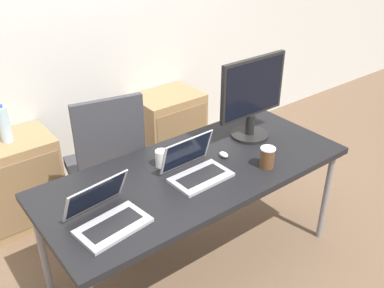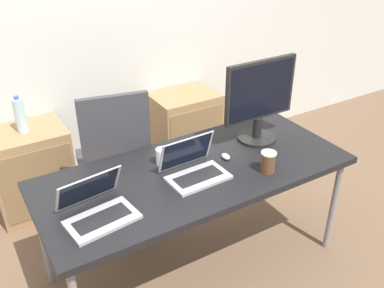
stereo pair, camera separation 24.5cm
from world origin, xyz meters
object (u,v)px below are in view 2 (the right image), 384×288
(monitor, at_px, (260,100))
(laptop_left, at_px, (194,169))
(office_chair, at_px, (116,174))
(cabinet_right, at_px, (185,129))
(mouse, at_px, (226,157))
(water_bottle, at_px, (20,115))
(cabinet_left, at_px, (32,171))
(laptop_right, at_px, (98,209))
(coffee_cup_white, at_px, (162,157))
(coffee_cup_brown, at_px, (268,162))

(monitor, bearing_deg, laptop_left, -164.75)
(office_chair, xyz_separation_m, cabinet_right, (0.84, 0.47, -0.08))
(cabinet_right, distance_m, mouse, 1.27)
(water_bottle, xyz_separation_m, mouse, (0.96, -1.14, -0.05))
(cabinet_left, relative_size, laptop_left, 1.94)
(cabinet_right, bearing_deg, cabinet_left, 180.00)
(cabinet_right, height_order, monitor, monitor)
(laptop_right, bearing_deg, coffee_cup_white, 28.57)
(cabinet_right, bearing_deg, laptop_left, -117.92)
(office_chair, bearing_deg, mouse, -54.96)
(cabinet_right, distance_m, coffee_cup_brown, 1.47)
(laptop_right, bearing_deg, coffee_cup_brown, -6.70)
(office_chair, height_order, coffee_cup_brown, office_chair)
(water_bottle, height_order, coffee_cup_white, water_bottle)
(coffee_cup_white, xyz_separation_m, coffee_cup_brown, (0.48, -0.39, 0.01))
(laptop_left, relative_size, laptop_right, 0.95)
(cabinet_right, xyz_separation_m, laptop_right, (-1.23, -1.26, 0.45))
(laptop_left, height_order, coffee_cup_white, laptop_left)
(water_bottle, height_order, mouse, water_bottle)
(water_bottle, bearing_deg, cabinet_right, -0.09)
(cabinet_right, xyz_separation_m, coffee_cup_white, (-0.73, -0.99, 0.45))
(mouse, bearing_deg, monitor, 17.42)
(cabinet_left, xyz_separation_m, cabinet_right, (1.33, 0.00, 0.00))
(cabinet_left, height_order, coffee_cup_white, coffee_cup_white)
(office_chair, xyz_separation_m, laptop_left, (0.21, -0.73, 0.37))
(cabinet_left, bearing_deg, cabinet_right, 0.00)
(cabinet_left, distance_m, coffee_cup_white, 1.24)
(cabinet_left, xyz_separation_m, coffee_cup_white, (0.60, -0.99, 0.45))
(laptop_right, bearing_deg, cabinet_left, 94.59)
(mouse, bearing_deg, coffee_cup_white, 157.41)
(cabinet_left, bearing_deg, office_chair, -43.72)
(laptop_left, xyz_separation_m, mouse, (0.26, 0.06, -0.03))
(coffee_cup_white, bearing_deg, monitor, -4.16)
(monitor, bearing_deg, mouse, -162.58)
(water_bottle, bearing_deg, coffee_cup_brown, -51.84)
(office_chair, relative_size, mouse, 16.45)
(mouse, relative_size, coffee_cup_brown, 0.52)
(cabinet_right, distance_m, laptop_left, 1.42)
(laptop_right, xyz_separation_m, monitor, (1.17, 0.22, 0.23))
(laptop_right, xyz_separation_m, mouse, (0.86, 0.12, -0.03))
(cabinet_left, distance_m, laptop_left, 1.45)
(water_bottle, xyz_separation_m, monitor, (1.27, -1.04, 0.22))
(mouse, distance_m, coffee_cup_white, 0.39)
(office_chair, xyz_separation_m, monitor, (0.79, -0.57, 0.60))
(coffee_cup_brown, bearing_deg, monitor, 60.60)
(cabinet_left, relative_size, coffee_cup_white, 6.68)
(laptop_right, relative_size, mouse, 5.49)
(office_chair, bearing_deg, monitor, -35.99)
(mouse, bearing_deg, coffee_cup_brown, -62.31)
(laptop_left, bearing_deg, cabinet_left, 120.29)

